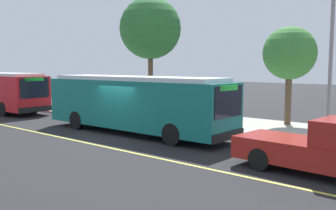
{
  "coord_description": "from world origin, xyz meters",
  "views": [
    {
      "loc": [
        13.99,
        -12.68,
        3.5
      ],
      "look_at": [
        2.22,
        1.02,
        1.62
      ],
      "focal_mm": 40.7,
      "sensor_mm": 36.0,
      "label": 1
    }
  ],
  "objects_px": {
    "transit_bus_main": "(135,102)",
    "pickup_truck": "(327,149)",
    "route_sign_post": "(195,95)",
    "waiting_bench": "(188,111)",
    "pedestrian_commuter": "(163,106)"
  },
  "relations": [
    {
      "from": "route_sign_post",
      "to": "pickup_truck",
      "type": "bearing_deg",
      "value": -25.05
    },
    {
      "from": "pedestrian_commuter",
      "to": "waiting_bench",
      "type": "bearing_deg",
      "value": 82.8
    },
    {
      "from": "transit_bus_main",
      "to": "pickup_truck",
      "type": "relative_size",
      "value": 2.05
    },
    {
      "from": "transit_bus_main",
      "to": "route_sign_post",
      "type": "relative_size",
      "value": 4.01
    },
    {
      "from": "pickup_truck",
      "to": "route_sign_post",
      "type": "bearing_deg",
      "value": 154.95
    },
    {
      "from": "transit_bus_main",
      "to": "pedestrian_commuter",
      "type": "height_order",
      "value": "transit_bus_main"
    },
    {
      "from": "transit_bus_main",
      "to": "waiting_bench",
      "type": "height_order",
      "value": "transit_bus_main"
    },
    {
      "from": "transit_bus_main",
      "to": "waiting_bench",
      "type": "distance_m",
      "value": 5.41
    },
    {
      "from": "route_sign_post",
      "to": "pedestrian_commuter",
      "type": "relative_size",
      "value": 1.66
    },
    {
      "from": "transit_bus_main",
      "to": "waiting_bench",
      "type": "relative_size",
      "value": 7.02
    },
    {
      "from": "transit_bus_main",
      "to": "pickup_truck",
      "type": "xyz_separation_m",
      "value": [
        10.12,
        -1.44,
        -0.76
      ]
    },
    {
      "from": "route_sign_post",
      "to": "transit_bus_main",
      "type": "bearing_deg",
      "value": -132.47
    },
    {
      "from": "waiting_bench",
      "to": "pedestrian_commuter",
      "type": "relative_size",
      "value": 0.95
    },
    {
      "from": "transit_bus_main",
      "to": "pedestrian_commuter",
      "type": "bearing_deg",
      "value": 105.41
    },
    {
      "from": "waiting_bench",
      "to": "pedestrian_commuter",
      "type": "bearing_deg",
      "value": -97.2
    }
  ]
}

